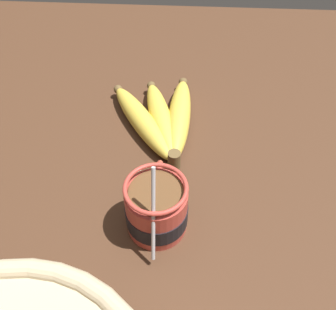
# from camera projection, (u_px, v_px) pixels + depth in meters

# --- Properties ---
(table) EXTENTS (1.23, 1.23, 0.03)m
(table) POSITION_uv_depth(u_px,v_px,m) (150.00, 201.00, 0.58)
(table) COLOR #422819
(table) RESTS_ON ground
(coffee_mug) EXTENTS (0.14, 0.09, 0.14)m
(coffee_mug) POSITION_uv_depth(u_px,v_px,m) (157.00, 208.00, 0.50)
(coffee_mug) COLOR #B23D33
(coffee_mug) RESTS_ON table
(banana_bunch) EXTENTS (0.23, 0.16, 0.04)m
(banana_bunch) POSITION_uv_depth(u_px,v_px,m) (161.00, 119.00, 0.65)
(banana_bunch) COLOR brown
(banana_bunch) RESTS_ON table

